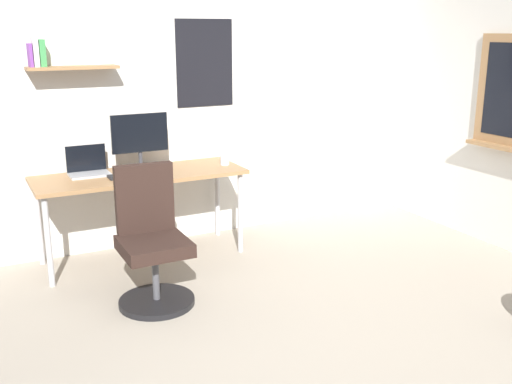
% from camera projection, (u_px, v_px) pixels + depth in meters
% --- Properties ---
extents(ground_plane, '(5.20, 5.20, 0.00)m').
position_uv_depth(ground_plane, '(326.00, 366.00, 3.34)').
color(ground_plane, '#9E9384').
rests_on(ground_plane, ground).
extents(wall_back, '(5.00, 0.30, 2.60)m').
position_uv_depth(wall_back, '(171.00, 93.00, 5.10)').
color(wall_back, silver).
rests_on(wall_back, ground).
extents(desk, '(1.67, 0.60, 0.72)m').
position_uv_depth(desk, '(140.00, 181.00, 4.76)').
color(desk, '#997047').
rests_on(desk, ground).
extents(office_chair, '(0.52, 0.52, 0.95)m').
position_uv_depth(office_chair, '(152.00, 246.00, 4.04)').
color(office_chair, black).
rests_on(office_chair, ground).
extents(laptop, '(0.31, 0.21, 0.23)m').
position_uv_depth(laptop, '(88.00, 168.00, 4.68)').
color(laptop, '#ADAFB5').
rests_on(laptop, desk).
extents(monitor_primary, '(0.46, 0.17, 0.46)m').
position_uv_depth(monitor_primary, '(140.00, 138.00, 4.77)').
color(monitor_primary, '#38383D').
rests_on(monitor_primary, desk).
extents(keyboard, '(0.37, 0.13, 0.02)m').
position_uv_depth(keyboard, '(132.00, 175.00, 4.63)').
color(keyboard, black).
rests_on(keyboard, desk).
extents(computer_mouse, '(0.10, 0.06, 0.03)m').
position_uv_depth(computer_mouse, '(166.00, 171.00, 4.76)').
color(computer_mouse, '#262628').
rests_on(computer_mouse, desk).
extents(coffee_mug, '(0.08, 0.08, 0.09)m').
position_uv_depth(coffee_mug, '(225.00, 159.00, 5.03)').
color(coffee_mug, silver).
rests_on(coffee_mug, desk).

